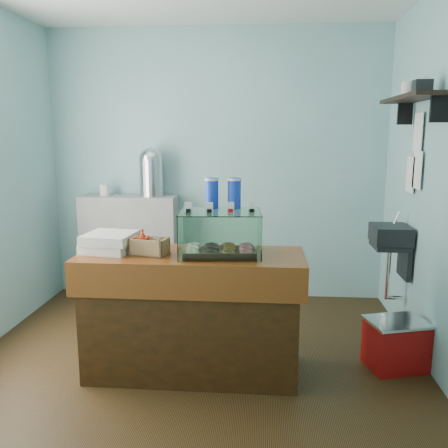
# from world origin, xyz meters

# --- Properties ---
(ground) EXTENTS (3.50, 3.50, 0.00)m
(ground) POSITION_xyz_m (0.00, 0.00, 0.00)
(ground) COLOR black
(ground) RESTS_ON ground
(room_shell) EXTENTS (3.54, 3.04, 2.82)m
(room_shell) POSITION_xyz_m (0.03, 0.01, 1.71)
(room_shell) COLOR #78AFB0
(room_shell) RESTS_ON ground
(counter) EXTENTS (1.60, 0.60, 0.90)m
(counter) POSITION_xyz_m (0.00, -0.25, 0.46)
(counter) COLOR #44230D
(counter) RESTS_ON ground
(back_shelf) EXTENTS (1.00, 0.32, 1.10)m
(back_shelf) POSITION_xyz_m (-0.90, 1.32, 0.55)
(back_shelf) COLOR #97989A
(back_shelf) RESTS_ON ground
(display_case) EXTENTS (0.60, 0.46, 0.53)m
(display_case) POSITION_xyz_m (0.21, -0.22, 1.07)
(display_case) COLOR #33180F
(display_case) RESTS_ON counter
(condiment_crate) EXTENTS (0.28, 0.20, 0.18)m
(condiment_crate) POSITION_xyz_m (-0.30, -0.30, 0.97)
(condiment_crate) COLOR #A77D53
(condiment_crate) RESTS_ON counter
(pastry_boxes) EXTENTS (0.39, 0.39, 0.13)m
(pastry_boxes) POSITION_xyz_m (-0.59, -0.23, 0.97)
(pastry_boxes) COLOR silver
(pastry_boxes) RESTS_ON counter
(coffee_urn) EXTENTS (0.27, 0.27, 0.50)m
(coffee_urn) POSITION_xyz_m (-0.65, 1.32, 1.36)
(coffee_urn) COLOR silver
(coffee_urn) RESTS_ON back_shelf
(red_cooler) EXTENTS (0.50, 0.43, 0.37)m
(red_cooler) POSITION_xyz_m (1.51, -0.06, 0.19)
(red_cooler) COLOR #AC0E0D
(red_cooler) RESTS_ON ground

